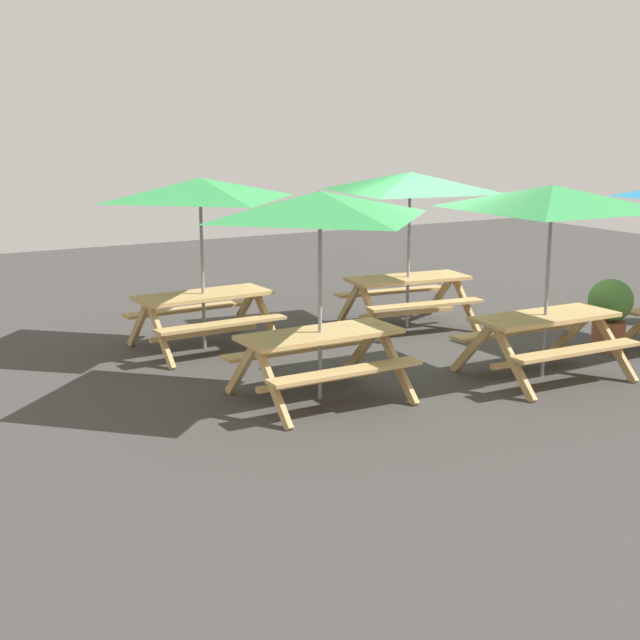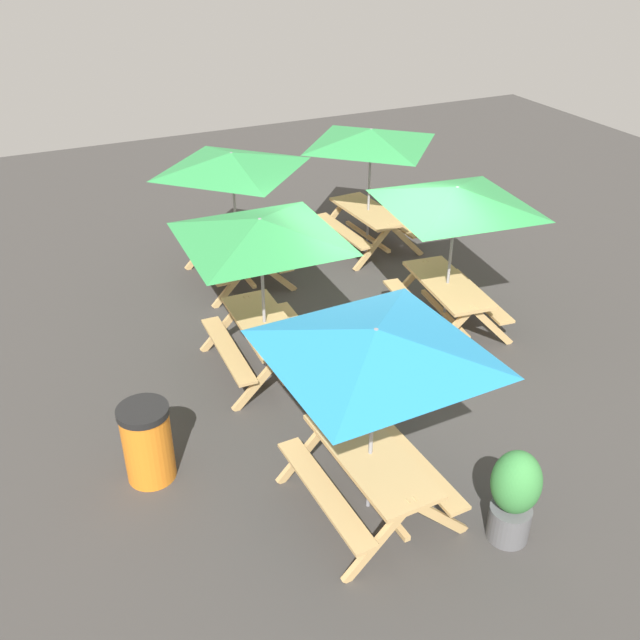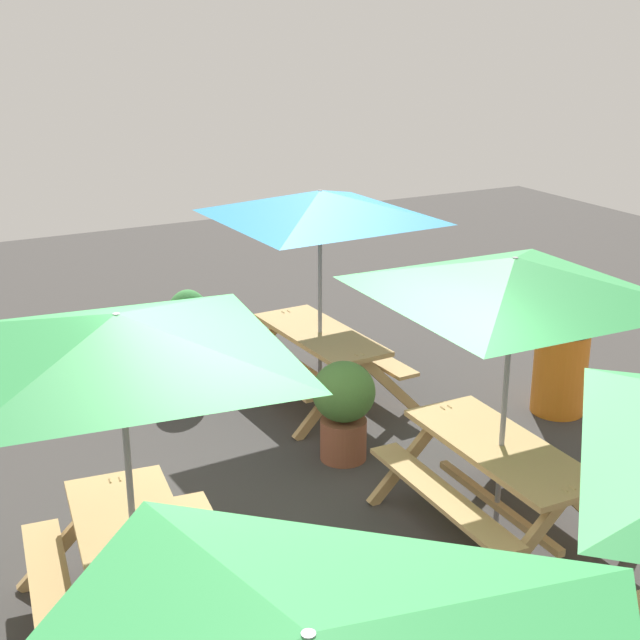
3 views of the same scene
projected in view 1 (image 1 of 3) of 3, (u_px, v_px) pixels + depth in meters
ground_plane at (452, 345)px, 12.28m from camera, size 24.00×24.00×0.00m
picnic_table_0 at (410, 194)px, 12.89m from camera, size 2.81×2.81×2.34m
picnic_table_1 at (320, 220)px, 9.47m from camera, size 2.03×2.03×2.34m
picnic_table_3 at (200, 202)px, 11.64m from camera, size 2.10×2.10×2.34m
picnic_table_4 at (551, 212)px, 10.34m from camera, size 2.83×2.83×2.34m
potted_plant_0 at (610, 310)px, 11.88m from camera, size 0.59×0.59×0.97m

